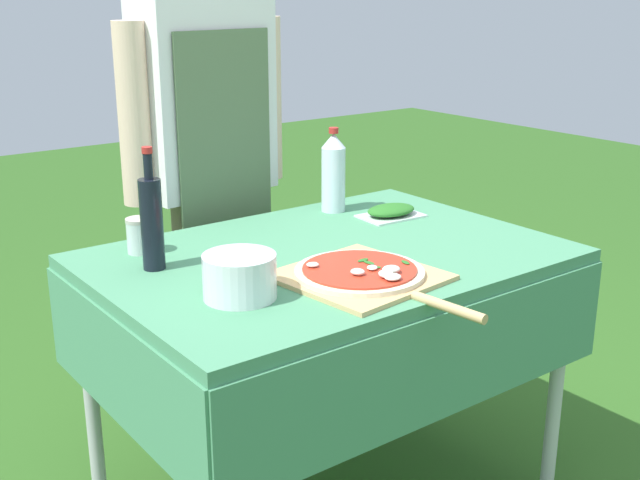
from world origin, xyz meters
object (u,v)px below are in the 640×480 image
(pizza_on_peel, at_px, (363,275))
(mixing_tub, at_px, (240,276))
(water_bottle, at_px, (333,172))
(oil_bottle, at_px, (152,221))
(herb_container, at_px, (391,211))
(prep_table, at_px, (328,282))
(person_cook, at_px, (207,147))
(sauce_jar, at_px, (140,238))

(pizza_on_peel, distance_m, mixing_tub, 0.32)
(pizza_on_peel, height_order, water_bottle, water_bottle)
(oil_bottle, bearing_deg, herb_container, -0.16)
(prep_table, xyz_separation_m, oil_bottle, (-0.44, 0.16, 0.21))
(prep_table, relative_size, water_bottle, 4.63)
(prep_table, height_order, pizza_on_peel, pizza_on_peel)
(water_bottle, distance_m, herb_container, 0.23)
(person_cook, relative_size, water_bottle, 6.16)
(pizza_on_peel, relative_size, sauce_jar, 5.88)
(prep_table, bearing_deg, person_cook, 89.25)
(water_bottle, bearing_deg, person_cook, 128.21)
(pizza_on_peel, xyz_separation_m, water_bottle, (0.34, 0.56, 0.11))
(herb_container, distance_m, sauce_jar, 0.80)
(sauce_jar, bearing_deg, person_cook, 40.75)
(herb_container, relative_size, sauce_jar, 2.09)
(pizza_on_peel, height_order, mixing_tub, mixing_tub)
(sauce_jar, bearing_deg, mixing_tub, -84.66)
(herb_container, bearing_deg, mixing_tub, -157.74)
(prep_table, distance_m, sauce_jar, 0.53)
(mixing_tub, bearing_deg, water_bottle, 36.30)
(prep_table, height_order, mixing_tub, mixing_tub)
(prep_table, height_order, water_bottle, water_bottle)
(person_cook, xyz_separation_m, pizza_on_peel, (-0.07, -0.90, -0.17))
(mixing_tub, bearing_deg, herb_container, 22.26)
(prep_table, xyz_separation_m, person_cook, (0.01, 0.67, 0.28))
(oil_bottle, bearing_deg, prep_table, -20.36)
(oil_bottle, bearing_deg, mixing_tub, -77.17)
(prep_table, bearing_deg, mixing_tub, -158.67)
(mixing_tub, relative_size, sauce_jar, 1.78)
(pizza_on_peel, bearing_deg, person_cook, 78.60)
(pizza_on_peel, bearing_deg, oil_bottle, 127.11)
(person_cook, bearing_deg, water_bottle, 121.55)
(person_cook, height_order, herb_container, person_cook)
(herb_container, bearing_deg, pizza_on_peel, -138.62)
(oil_bottle, distance_m, mixing_tub, 0.32)
(person_cook, distance_m, mixing_tub, 0.91)
(prep_table, distance_m, water_bottle, 0.48)
(water_bottle, bearing_deg, herb_container, -59.29)
(person_cook, relative_size, oil_bottle, 5.26)
(mixing_tub, bearing_deg, pizza_on_peel, -15.26)
(oil_bottle, bearing_deg, sauce_jar, 79.01)
(oil_bottle, relative_size, mixing_tub, 1.84)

